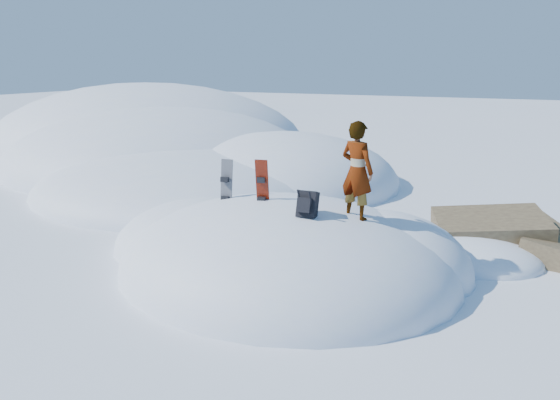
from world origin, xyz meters
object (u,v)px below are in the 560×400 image
at_px(person, 357,171).
at_px(snowboard_dark, 226,191).
at_px(snowboard_red, 262,192).
at_px(backpack, 307,204).

bearing_deg(person, snowboard_dark, 17.16).
distance_m(snowboard_red, backpack, 1.29).
relative_size(backpack, person, 0.31).
height_order(backpack, person, person).
bearing_deg(backpack, snowboard_dark, 158.12).
height_order(snowboard_red, backpack, snowboard_red).
bearing_deg(snowboard_dark, backpack, -23.16).
relative_size(snowboard_red, backpack, 2.36).
bearing_deg(snowboard_red, person, -7.21).
bearing_deg(snowboard_dark, snowboard_red, -15.41).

